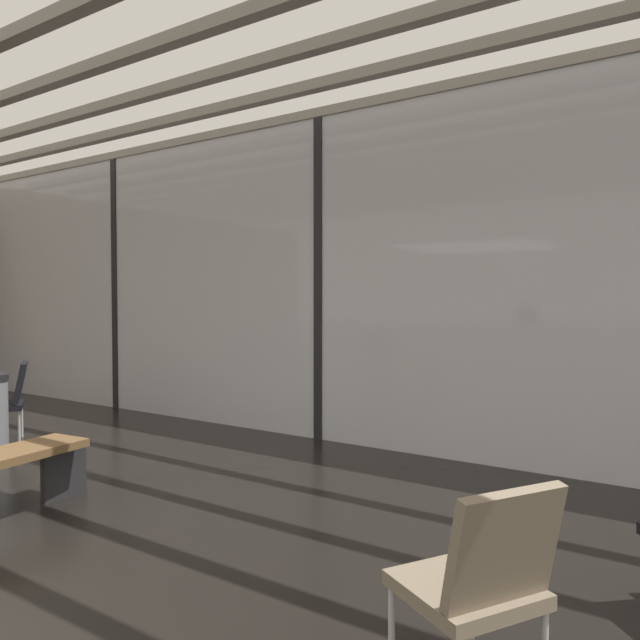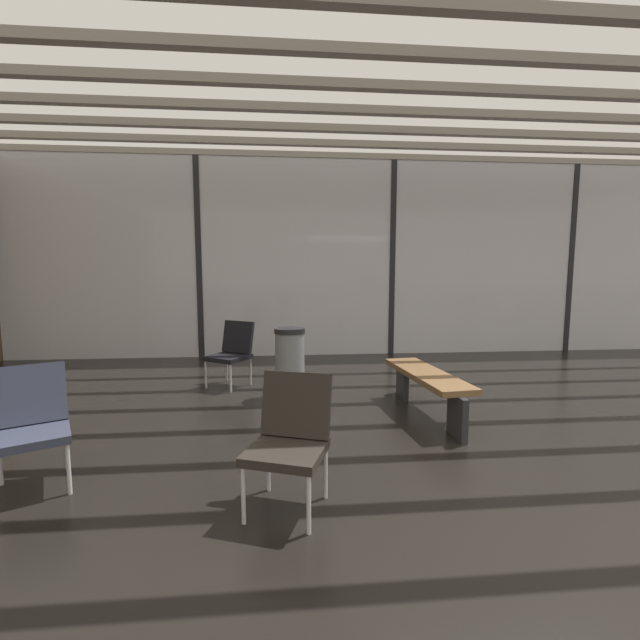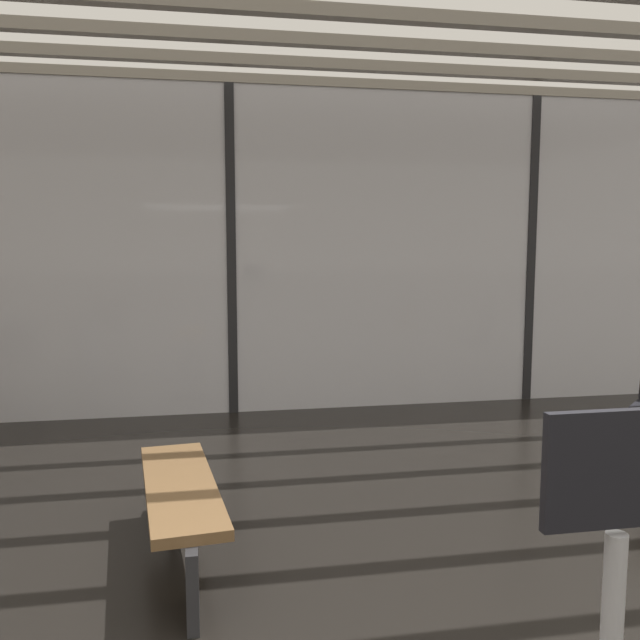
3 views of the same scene
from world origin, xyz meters
The scene contains 6 objects.
glass_curtain_wall centered at (0.00, 5.20, 1.77)m, with size 14.00×0.08×3.55m, color silver.
window_mullion_0 centered at (-3.50, 5.20, 1.77)m, with size 0.10×0.12×3.55m, color black.
window_mullion_1 centered at (0.00, 5.20, 1.77)m, with size 0.10×0.12×3.55m, color black.
parked_airplane centered at (-0.97, 11.07, 2.19)m, with size 12.06×4.39×4.39m.
lounge_chair_3 centered at (2.95, 1.89, 0.49)m, with size 0.70×0.68×0.87m.
lounge_chair_4 centered at (-2.72, 3.17, 0.49)m, with size 0.69×0.70×0.87m.
Camera 1 is at (3.69, -0.32, 1.55)m, focal length 33.65 mm.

